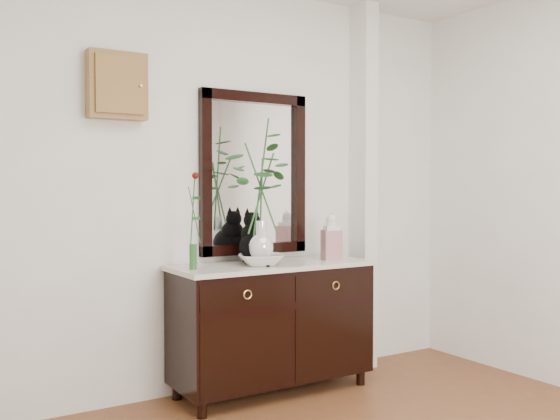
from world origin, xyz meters
TOP-DOWN VIEW (x-y plane):
  - wall_back at (0.00, 1.98)m, footprint 3.60×0.04m
  - pilaster at (1.00, 1.90)m, footprint 0.12×0.20m
  - sideboard at (0.10, 1.73)m, footprint 1.33×0.52m
  - wall_mirror at (0.10, 1.97)m, footprint 0.80×0.06m
  - key_cabinet at (-0.85, 1.94)m, footprint 0.35×0.10m
  - cat at (0.01, 1.78)m, footprint 0.26×0.31m
  - lotus_bowl at (-0.02, 1.66)m, footprint 0.38×0.38m
  - vase_branches at (-0.02, 1.66)m, footprint 0.45×0.45m
  - bud_vase_rose at (-0.47, 1.70)m, footprint 0.09×0.09m
  - ginger_jar at (0.55, 1.69)m, footprint 0.15×0.15m

SIDE VIEW (x-z plane):
  - sideboard at x=0.10m, z-range 0.06..0.88m
  - lotus_bowl at x=-0.02m, z-range 0.85..0.92m
  - ginger_jar at x=0.55m, z-range 0.85..1.17m
  - cat at x=0.01m, z-range 0.85..1.19m
  - bud_vase_rose at x=-0.47m, z-range 0.85..1.45m
  - vase_branches at x=-0.02m, z-range 0.87..1.79m
  - wall_back at x=0.00m, z-range 0.00..2.70m
  - pilaster at x=1.00m, z-range 0.00..2.70m
  - wall_mirror at x=0.10m, z-range 0.89..1.99m
  - key_cabinet at x=-0.85m, z-range 1.75..2.15m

